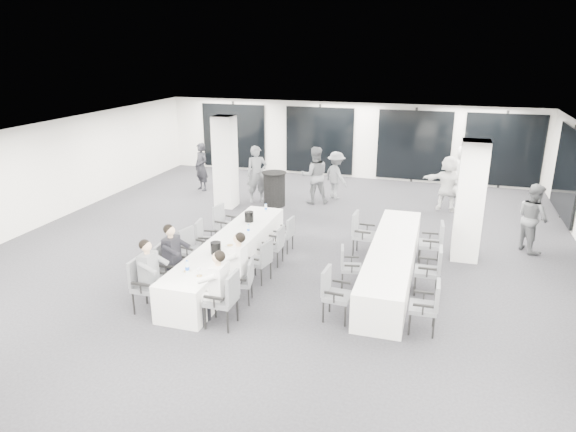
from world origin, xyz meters
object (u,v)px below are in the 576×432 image
object	(u,v)px
chair_main_left_near	(144,282)
chair_main_right_second	(245,278)
chair_main_left_second	(168,265)
standing_guest_e	(462,168)
standing_guest_b	(315,172)
ice_bucket_far	(249,217)
cocktail_table	(274,189)
standing_guest_d	(467,187)
standing_guest_f	(448,180)
chair_main_left_mid	(192,247)
chair_main_right_fourth	(275,243)
standing_guest_g	(201,164)
chair_side_left_far	(361,231)
standing_guest_a	(257,171)
chair_main_left_far	(224,222)
chair_side_right_near	(428,304)
chair_side_right_far	(434,241)
banquet_table_side	(391,262)
chair_main_left_fourth	(205,238)
standing_guest_h	(533,213)
chair_side_right_mid	(432,268)
chair_side_left_mid	(348,264)
chair_main_right_near	(225,296)
chair_main_right_mid	(261,259)
chair_main_right_far	(286,232)
ice_bucket_near	(216,248)
banquet_table_main	(230,256)
chair_side_left_near	(333,291)

from	to	relation	value
chair_main_left_near	chair_main_right_second	bearing A→B (deg)	117.13
chair_main_left_second	standing_guest_e	size ratio (longest dim) A/B	0.52
standing_guest_b	ice_bucket_far	xyz separation A→B (m)	(-0.53, -4.34, -0.15)
cocktail_table	ice_bucket_far	world-z (taller)	cocktail_table
standing_guest_d	standing_guest_b	bearing A→B (deg)	-17.46
chair_main_left_second	standing_guest_f	size ratio (longest dim) A/B	0.53
chair_main_left_mid	chair_main_right_fourth	world-z (taller)	chair_main_left_mid
standing_guest_e	standing_guest_g	bearing A→B (deg)	86.28
chair_side_left_far	standing_guest_a	world-z (taller)	standing_guest_a
standing_guest_d	chair_main_left_far	bearing A→B (deg)	16.03
cocktail_table	chair_main_left_near	distance (m)	7.07
chair_side_right_near	chair_side_right_far	distance (m)	3.04
banquet_table_side	chair_main_left_fourth	distance (m)	4.28
standing_guest_a	standing_guest_h	bearing A→B (deg)	-45.53
chair_main_right_fourth	standing_guest_h	xyz separation A→B (m)	(5.67, 2.61, 0.44)
chair_main_left_mid	standing_guest_g	world-z (taller)	standing_guest_g
cocktail_table	chair_side_right_mid	size ratio (longest dim) A/B	1.08
chair_main_right_fourth	standing_guest_d	world-z (taller)	standing_guest_d
chair_main_right_second	chair_side_left_mid	distance (m)	2.19
standing_guest_a	chair_side_left_far	bearing A→B (deg)	-73.02
standing_guest_e	standing_guest_g	distance (m)	8.72
chair_main_right_near	chair_main_right_second	distance (m)	0.96
standing_guest_f	ice_bucket_far	xyz separation A→B (m)	(-4.55, -4.80, -0.08)
cocktail_table	chair_main_left_far	distance (m)	3.42
chair_main_left_mid	chair_main_right_mid	size ratio (longest dim) A/B	1.05
chair_side_right_mid	chair_main_left_fourth	bearing A→B (deg)	85.37
chair_main_left_near	chair_main_right_fourth	size ratio (longest dim) A/B	1.16
chair_side_right_far	standing_guest_a	world-z (taller)	standing_guest_a
chair_main_right_second	standing_guest_d	bearing A→B (deg)	-42.63
chair_main_left_second	ice_bucket_far	distance (m)	2.64
chair_main_left_far	chair_main_right_far	world-z (taller)	chair_main_left_far
standing_guest_h	ice_bucket_near	bearing A→B (deg)	93.51
banquet_table_side	standing_guest_h	xyz separation A→B (m)	(3.06, 2.60, 0.57)
standing_guest_e	ice_bucket_near	world-z (taller)	standing_guest_e
standing_guest_b	chair_main_left_second	bearing A→B (deg)	56.30
chair_main_left_fourth	chair_main_right_fourth	bearing A→B (deg)	87.22
chair_main_right_second	chair_side_right_mid	bearing A→B (deg)	-79.06
chair_side_right_far	standing_guest_a	bearing A→B (deg)	54.04
chair_main_left_far	chair_side_right_near	bearing A→B (deg)	68.63
chair_side_right_mid	standing_guest_a	world-z (taller)	standing_guest_a
chair_main_right_far	standing_guest_b	distance (m)	4.17
banquet_table_main	chair_main_left_fourth	bearing A→B (deg)	148.40
chair_side_right_near	chair_main_left_far	bearing A→B (deg)	59.34
chair_main_right_near	chair_side_left_mid	xyz separation A→B (m)	(1.77, 2.22, -0.10)
standing_guest_b	standing_guest_f	bearing A→B (deg)	163.94
chair_side_left_far	chair_side_right_far	xyz separation A→B (m)	(1.68, -0.10, -0.02)
chair_side_left_near	chair_side_left_mid	size ratio (longest dim) A/B	1.13
chair_side_right_far	standing_guest_b	xyz separation A→B (m)	(-3.78, 3.92, 0.45)
ice_bucket_far	chair_main_right_second	bearing A→B (deg)	-71.08
banquet_table_main	chair_main_left_far	xyz separation A→B (m)	(-0.84, 1.60, 0.18)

